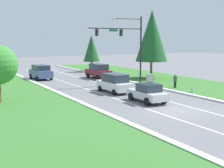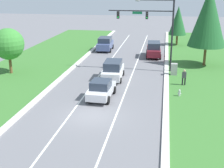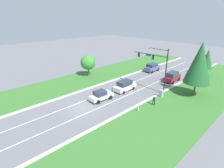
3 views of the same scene
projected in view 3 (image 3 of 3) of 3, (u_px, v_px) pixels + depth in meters
The scene contains 18 objects.
ground_plane at pixel (82, 108), 27.75m from camera, with size 160.00×160.00×0.00m, color slate.
curb_strip_right at pixel (106, 122), 23.93m from camera, with size 0.50×90.00×0.15m.
curb_strip_left at pixel (64, 96), 31.53m from camera, with size 0.50×90.00×0.15m.
grass_verge_right at pixel (136, 141), 20.41m from camera, with size 10.00×90.00×0.08m.
grass_verge_left at pixel (51, 88), 35.07m from camera, with size 10.00×90.00×0.08m.
lane_stripe_inner_left at pixel (76, 104), 28.96m from camera, with size 0.14×81.00×0.01m.
lane_stripe_inner_right at pixel (89, 112), 26.54m from camera, with size 0.14×81.00×0.01m.
traffic_signal_mast at pixel (157, 63), 32.05m from camera, with size 7.40×0.41×8.44m.
silver_sedan at pixel (101, 95), 30.09m from camera, with size 2.14×4.41×1.72m.
burgundy_suv at pixel (172, 77), 38.62m from camera, with size 2.24×4.90×2.13m.
slate_blue_suv at pixel (152, 67), 45.79m from camera, with size 2.35×4.81×2.05m.
white_suv at pixel (125, 86), 33.91m from camera, with size 2.25×4.85×2.01m.
utility_cabinet at pixel (161, 94), 31.23m from camera, with size 0.70×0.60×1.37m.
pedestrian at pixel (154, 100), 28.19m from camera, with size 0.42×0.30×1.69m.
fire_hydrant at pixel (138, 109), 26.61m from camera, with size 0.34×0.20×0.70m.
conifer_near_right_tree at pixel (199, 63), 29.85m from camera, with size 4.52×4.52×9.75m.
oak_near_left_tree at pixel (88, 62), 41.00m from camera, with size 3.50×3.50×5.19m.
conifer_far_right_tree at pixel (207, 59), 41.25m from camera, with size 2.88×2.88×6.40m.
Camera 3 is at (20.93, -13.49, 13.68)m, focal length 28.00 mm.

